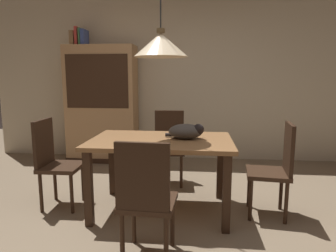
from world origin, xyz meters
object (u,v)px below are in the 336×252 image
at_px(hutch_bookcase, 102,107).
at_px(chair_right_side, 277,166).
at_px(book_green_slim, 81,37).
at_px(dining_table, 161,149).
at_px(cat_sleeping, 187,131).
at_px(chair_near_front, 146,196).
at_px(pendant_lamp, 161,45).
at_px(book_red_tall, 78,36).
at_px(chair_far_back, 169,143).
at_px(chair_left_side, 54,159).
at_px(book_brown_thick, 74,38).
at_px(book_blue_wide, 85,38).

bearing_deg(hutch_bookcase, chair_right_side, -38.06).
xyz_separation_m(chair_right_side, book_green_slim, (-2.61, 1.81, 1.47)).
bearing_deg(hutch_bookcase, dining_table, -56.77).
bearing_deg(dining_table, cat_sleeping, 7.98).
height_order(chair_near_front, hutch_bookcase, hutch_bookcase).
bearing_deg(pendant_lamp, book_red_tall, 130.36).
bearing_deg(book_red_tall, chair_far_back, -31.10).
xyz_separation_m(chair_left_side, book_brown_thick, (-0.47, 1.80, 1.45)).
bearing_deg(book_brown_thick, chair_right_side, -33.56).
relative_size(chair_right_side, chair_near_front, 1.00).
relative_size(chair_far_back, chair_near_front, 1.00).
bearing_deg(cat_sleeping, dining_table, -172.02).
distance_m(chair_right_side, book_blue_wide, 3.45).
bearing_deg(chair_right_side, hutch_bookcase, 141.94).
relative_size(chair_right_side, hutch_bookcase, 0.50).
xyz_separation_m(chair_near_front, pendant_lamp, (0.00, 0.88, 1.15)).
height_order(chair_near_front, book_green_slim, book_green_slim).
distance_m(hutch_bookcase, book_green_slim, 1.13).
xyz_separation_m(chair_near_front, book_red_tall, (-1.52, 2.67, 1.48)).
bearing_deg(chair_right_side, book_brown_thick, 146.44).
xyz_separation_m(chair_left_side, cat_sleeping, (1.38, 0.04, 0.32)).
bearing_deg(dining_table, chair_left_side, -179.92).
bearing_deg(chair_near_front, book_red_tall, 119.65).
xyz_separation_m(cat_sleeping, pendant_lamp, (-0.25, -0.04, 0.84)).
xyz_separation_m(hutch_bookcase, book_blue_wide, (-0.25, 0.00, 1.08)).
bearing_deg(book_red_tall, book_green_slim, 0.00).
xyz_separation_m(chair_left_side, pendant_lamp, (1.13, 0.00, 1.15)).
relative_size(chair_left_side, chair_far_back, 1.00).
bearing_deg(chair_far_back, chair_near_front, -89.99).
bearing_deg(book_blue_wide, dining_table, -51.66).
distance_m(dining_table, book_blue_wide, 2.64).
relative_size(chair_far_back, book_brown_thick, 3.88).
height_order(chair_left_side, book_green_slim, book_green_slim).
relative_size(book_brown_thick, book_green_slim, 0.92).
relative_size(pendant_lamp, book_green_slim, 5.00).
height_order(chair_left_side, book_red_tall, book_red_tall).
bearing_deg(chair_far_back, book_red_tall, 148.90).
bearing_deg(cat_sleeping, chair_right_side, -2.91).
distance_m(cat_sleeping, book_green_slim, 2.73).
distance_m(chair_right_side, hutch_bookcase, 2.95).
height_order(dining_table, chair_right_side, chair_right_side).
bearing_deg(chair_near_front, book_blue_wide, 117.91).
xyz_separation_m(pendant_lamp, book_green_slim, (-1.48, 1.80, 0.32)).
height_order(chair_far_back, chair_right_side, same).
bearing_deg(dining_table, book_brown_thick, 131.58).
bearing_deg(cat_sleeping, chair_near_front, -105.70).
xyz_separation_m(chair_left_side, hutch_bookcase, (-0.05, 1.80, 0.38)).
bearing_deg(chair_right_side, dining_table, 179.54).
distance_m(chair_far_back, book_brown_thick, 2.34).
bearing_deg(dining_table, chair_near_front, -90.27).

